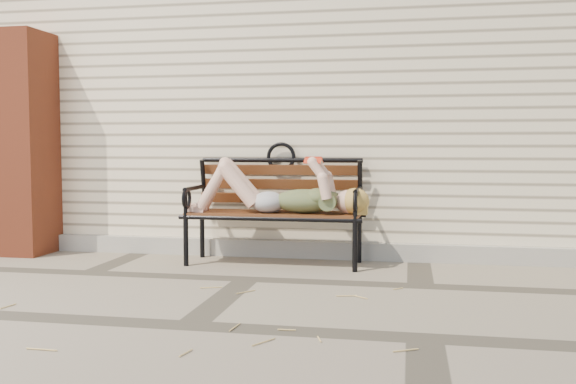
# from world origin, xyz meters

# --- Properties ---
(ground) EXTENTS (80.00, 80.00, 0.00)m
(ground) POSITION_xyz_m (0.00, 0.00, 0.00)
(ground) COLOR gray
(ground) RESTS_ON ground
(house_wall) EXTENTS (8.00, 4.00, 3.00)m
(house_wall) POSITION_xyz_m (0.00, 3.00, 1.50)
(house_wall) COLOR #F6E5C0
(house_wall) RESTS_ON ground
(foundation_strip) EXTENTS (8.00, 0.10, 0.15)m
(foundation_strip) POSITION_xyz_m (0.00, 0.97, 0.07)
(foundation_strip) COLOR #AAA79A
(foundation_strip) RESTS_ON ground
(brick_pillar) EXTENTS (0.50, 0.50, 2.00)m
(brick_pillar) POSITION_xyz_m (-2.30, 0.75, 1.00)
(brick_pillar) COLOR #983C22
(brick_pillar) RESTS_ON ground
(garden_bench) EXTENTS (1.56, 0.62, 1.01)m
(garden_bench) POSITION_xyz_m (0.06, 0.73, 0.57)
(garden_bench) COLOR black
(garden_bench) RESTS_ON ground
(reading_woman) EXTENTS (1.48, 0.34, 0.46)m
(reading_woman) POSITION_xyz_m (0.08, 0.61, 0.60)
(reading_woman) COLOR #093843
(reading_woman) RESTS_ON ground
(straw_scatter) EXTENTS (2.52, 1.74, 0.01)m
(straw_scatter) POSITION_xyz_m (-0.65, -1.05, 0.01)
(straw_scatter) COLOR tan
(straw_scatter) RESTS_ON ground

